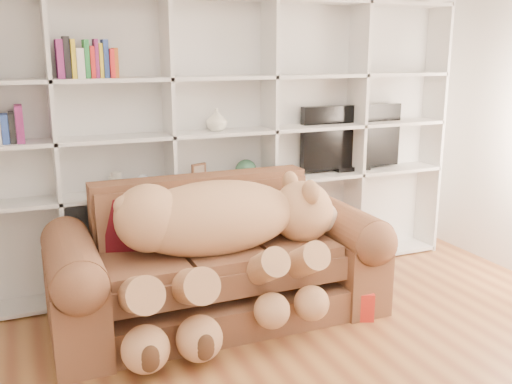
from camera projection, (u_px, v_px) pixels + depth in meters
name	position (u px, v px, depth m)	size (l,w,h in m)	color
wall_back	(213.00, 124.00, 4.92)	(5.00, 0.02, 2.70)	silver
bookshelf	(191.00, 132.00, 4.72)	(4.43, 0.35, 2.40)	silver
sofa	(217.00, 267.00, 4.27)	(2.42, 1.04, 1.02)	brown
teddy_bear	(221.00, 235.00, 4.00)	(1.81, 0.99, 1.05)	tan
throw_pillow	(135.00, 227.00, 4.13)	(0.41, 0.13, 0.41)	#4F0D11
gift_box	(354.00, 302.00, 4.33)	(0.27, 0.25, 0.21)	red
tv	(351.00, 138.00, 5.33)	(1.03, 0.18, 0.61)	black
picture_frame	(199.00, 174.00, 4.76)	(0.14, 0.03, 0.18)	#502E1B
green_vase	(246.00, 170.00, 4.93)	(0.19, 0.19, 0.19)	#2D593E
figurine_tall	(116.00, 182.00, 4.51)	(0.08, 0.08, 0.17)	beige
figurine_short	(114.00, 185.00, 4.51)	(0.08, 0.08, 0.14)	beige
snow_globe	(143.00, 182.00, 4.59)	(0.13, 0.13, 0.13)	silver
shelf_vase	(217.00, 120.00, 4.72)	(0.18, 0.18, 0.18)	silver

